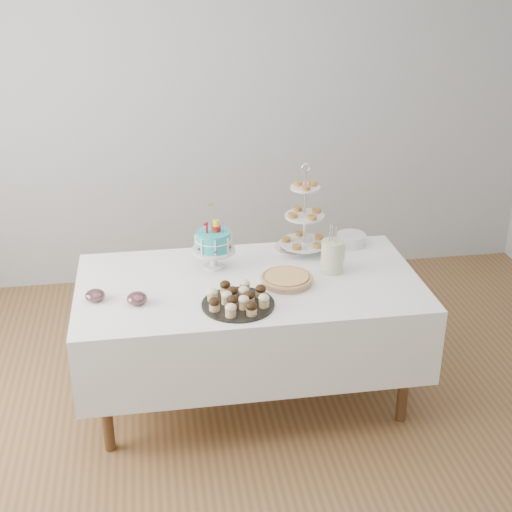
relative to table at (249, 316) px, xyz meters
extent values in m
plane|color=brown|center=(0.00, -0.30, -0.54)|extent=(5.00, 5.00, 0.00)
cube|color=#A7A9AC|center=(0.00, 1.70, 0.81)|extent=(5.00, 0.04, 2.70)
cube|color=#A7A9AC|center=(0.00, -2.30, 0.81)|extent=(5.00, 0.04, 2.70)
cube|color=white|center=(0.00, 0.00, 0.00)|extent=(1.92, 1.02, 0.45)
cylinder|color=#54371C|center=(-0.82, -0.37, -0.21)|extent=(0.06, 0.06, 0.67)
cylinder|color=#54371C|center=(0.82, -0.37, -0.21)|extent=(0.06, 0.06, 0.67)
cylinder|color=#54371C|center=(-0.82, 0.37, -0.21)|extent=(0.06, 0.06, 0.67)
cylinder|color=#54371C|center=(0.82, 0.37, -0.21)|extent=(0.06, 0.06, 0.67)
cylinder|color=#28AAB0|center=(-0.18, 0.21, 0.40)|extent=(0.20, 0.20, 0.11)
torus|color=white|center=(-0.18, 0.21, 0.41)|extent=(0.21, 0.21, 0.01)
cube|color=#A91212|center=(-0.21, 0.20, 0.49)|extent=(0.02, 0.01, 0.06)
cylinder|color=#3848F1|center=(-0.12, 0.18, 0.49)|extent=(0.01, 0.01, 0.06)
cylinder|color=silver|center=(-0.18, 0.23, 0.53)|extent=(0.00, 0.00, 0.15)
cylinder|color=gold|center=(-0.18, 0.23, 0.61)|extent=(0.04, 0.04, 0.01)
cylinder|color=black|center=(-0.10, -0.27, 0.23)|extent=(0.38, 0.38, 0.01)
ellipsoid|color=black|center=(-0.17, -0.27, 0.29)|extent=(0.06, 0.06, 0.04)
ellipsoid|color=beige|center=(-0.02, -0.27, 0.29)|extent=(0.06, 0.06, 0.04)
cylinder|color=tan|center=(0.20, -0.06, 0.24)|extent=(0.28, 0.28, 0.03)
cylinder|color=tan|center=(0.20, -0.06, 0.27)|extent=(0.24, 0.24, 0.02)
torus|color=tan|center=(0.20, -0.06, 0.26)|extent=(0.29, 0.29, 0.02)
cylinder|color=silver|center=(0.38, 0.33, 0.49)|extent=(0.01, 0.01, 0.52)
cylinder|color=silver|center=(0.38, 0.33, 0.29)|extent=(0.29, 0.29, 0.01)
cylinder|color=silver|center=(0.38, 0.33, 0.47)|extent=(0.24, 0.24, 0.01)
cylinder|color=silver|center=(0.38, 0.33, 0.64)|extent=(0.18, 0.18, 0.01)
torus|color=silver|center=(0.38, 0.33, 0.77)|extent=(0.05, 0.01, 0.05)
cylinder|color=silver|center=(0.70, 0.40, 0.26)|extent=(0.18, 0.18, 0.07)
cylinder|color=silver|center=(0.34, 0.40, 0.23)|extent=(0.25, 0.25, 0.01)
ellipsoid|color=silver|center=(-0.84, -0.10, 0.26)|extent=(0.11, 0.11, 0.06)
cylinder|color=#5F080C|center=(-0.84, -0.10, 0.25)|extent=(0.07, 0.07, 0.03)
ellipsoid|color=silver|center=(-0.62, -0.17, 0.26)|extent=(0.11, 0.11, 0.07)
cylinder|color=#5F080C|center=(-0.62, -0.17, 0.25)|extent=(0.08, 0.08, 0.03)
cylinder|color=silver|center=(0.49, 0.05, 0.32)|extent=(0.13, 0.13, 0.19)
cylinder|color=silver|center=(0.55, 0.05, 0.34)|extent=(0.01, 0.01, 0.10)
camera|label=1|loc=(-0.52, -3.52, 2.03)|focal=50.00mm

